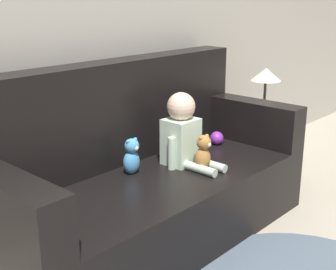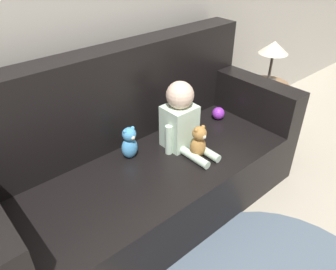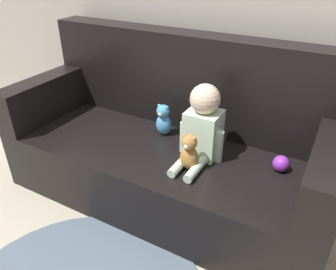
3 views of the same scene
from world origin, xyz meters
name	(u,v)px [view 1 (image 1 of 3)]	position (x,y,z in m)	size (l,w,h in m)	color
ground_plane	(154,238)	(0.00, 0.00, 0.00)	(12.00, 12.00, 0.00)	#B7AD99
wall_back	(89,0)	(0.00, 0.49, 1.30)	(8.00, 0.05, 2.60)	#ADA89E
couch	(144,180)	(0.00, 0.07, 0.34)	(1.92, 0.80, 0.98)	black
person_baby	(183,133)	(0.25, 0.00, 0.57)	(0.26, 0.37, 0.42)	silver
teddy_bear_brown	(203,154)	(0.24, -0.15, 0.48)	(0.12, 0.09, 0.21)	#AD7A3D
plush_toy_side	(132,156)	(-0.06, 0.10, 0.49)	(0.10, 0.09, 0.20)	#4C9EDB
toy_ball	(217,138)	(0.67, 0.07, 0.43)	(0.09, 0.09, 0.09)	purple
side_table	(265,96)	(1.24, 0.07, 0.62)	(0.33, 0.33, 0.82)	#93704C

